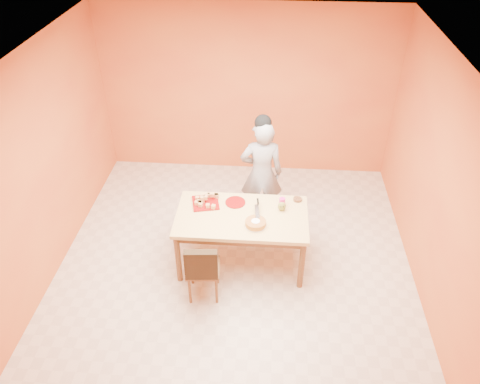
# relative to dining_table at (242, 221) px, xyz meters

# --- Properties ---
(floor) EXTENTS (5.00, 5.00, 0.00)m
(floor) POSITION_rel_dining_table_xyz_m (-0.08, -0.22, -0.67)
(floor) COLOR beige
(floor) RESTS_ON ground
(ceiling) EXTENTS (5.00, 5.00, 0.00)m
(ceiling) POSITION_rel_dining_table_xyz_m (-0.08, -0.22, 2.03)
(ceiling) COLOR silver
(ceiling) RESTS_ON wall_back
(wall_back) EXTENTS (4.50, 0.00, 4.50)m
(wall_back) POSITION_rel_dining_table_xyz_m (-0.08, 2.28, 0.68)
(wall_back) COLOR orange
(wall_back) RESTS_ON floor
(wall_left) EXTENTS (0.00, 5.00, 5.00)m
(wall_left) POSITION_rel_dining_table_xyz_m (-2.33, -0.22, 0.68)
(wall_left) COLOR orange
(wall_left) RESTS_ON floor
(wall_right) EXTENTS (0.00, 5.00, 5.00)m
(wall_right) POSITION_rel_dining_table_xyz_m (2.17, -0.22, 0.68)
(wall_right) COLOR orange
(wall_right) RESTS_ON floor
(dining_table) EXTENTS (1.60, 0.90, 0.76)m
(dining_table) POSITION_rel_dining_table_xyz_m (0.00, 0.00, 0.00)
(dining_table) COLOR #D7BF70
(dining_table) RESTS_ON floor
(dining_chair) EXTENTS (0.42, 0.48, 0.84)m
(dining_chair) POSITION_rel_dining_table_xyz_m (-0.41, -0.60, -0.23)
(dining_chair) COLOR brown
(dining_chair) RESTS_ON floor
(pastry_pile) EXTENTS (0.29, 0.29, 0.09)m
(pastry_pile) POSITION_rel_dining_table_xyz_m (-0.47, 0.20, 0.16)
(pastry_pile) COLOR tan
(pastry_pile) RESTS_ON pastry_platter
(person) EXTENTS (0.61, 0.43, 1.59)m
(person) POSITION_rel_dining_table_xyz_m (0.21, 0.88, 0.13)
(person) COLOR gray
(person) RESTS_ON floor
(pastry_platter) EXTENTS (0.39, 0.39, 0.02)m
(pastry_platter) POSITION_rel_dining_table_xyz_m (-0.47, 0.20, 0.10)
(pastry_platter) COLOR maroon
(pastry_platter) RESTS_ON dining_table
(red_dinner_plate) EXTENTS (0.32, 0.32, 0.02)m
(red_dinner_plate) POSITION_rel_dining_table_xyz_m (-0.10, 0.24, 0.10)
(red_dinner_plate) COLOR maroon
(red_dinner_plate) RESTS_ON dining_table
(white_cake_plate) EXTENTS (0.29, 0.29, 0.01)m
(white_cake_plate) POSITION_rel_dining_table_xyz_m (0.18, -0.19, 0.10)
(white_cake_plate) COLOR white
(white_cake_plate) RESTS_ON dining_table
(sponge_cake) EXTENTS (0.28, 0.28, 0.06)m
(sponge_cake) POSITION_rel_dining_table_xyz_m (0.18, -0.19, 0.13)
(sponge_cake) COLOR #C67D33
(sponge_cake) RESTS_ON white_cake_plate
(cake_server) EXTENTS (0.08, 0.26, 0.01)m
(cake_server) POSITION_rel_dining_table_xyz_m (0.19, -0.01, 0.17)
(cake_server) COLOR silver
(cake_server) RESTS_ON sponge_cake
(egg_ornament) EXTENTS (0.11, 0.09, 0.12)m
(egg_ornament) POSITION_rel_dining_table_xyz_m (0.48, 0.13, 0.15)
(egg_ornament) COLOR olive
(egg_ornament) RESTS_ON dining_table
(magenta_glass) EXTENTS (0.09, 0.09, 0.11)m
(magenta_glass) POSITION_rel_dining_table_xyz_m (0.49, 0.23, 0.15)
(magenta_glass) COLOR #E4228A
(magenta_glass) RESTS_ON dining_table
(checker_tin) EXTENTS (0.11, 0.11, 0.03)m
(checker_tin) POSITION_rel_dining_table_xyz_m (0.68, 0.35, 0.11)
(checker_tin) COLOR #34190E
(checker_tin) RESTS_ON dining_table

